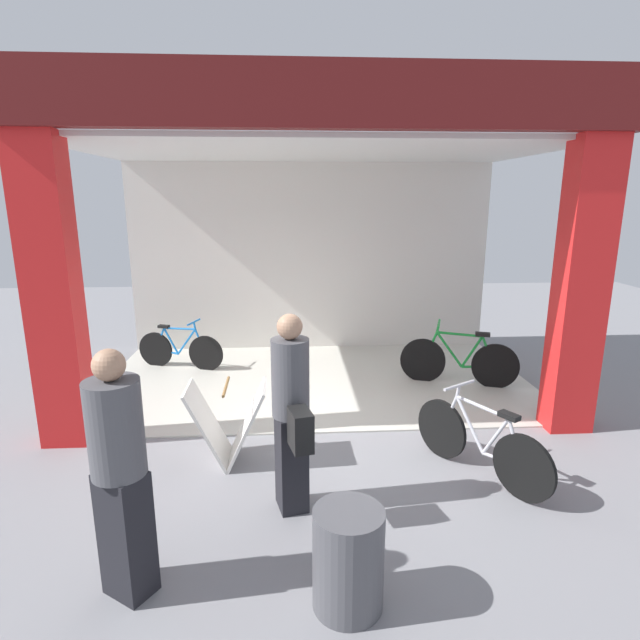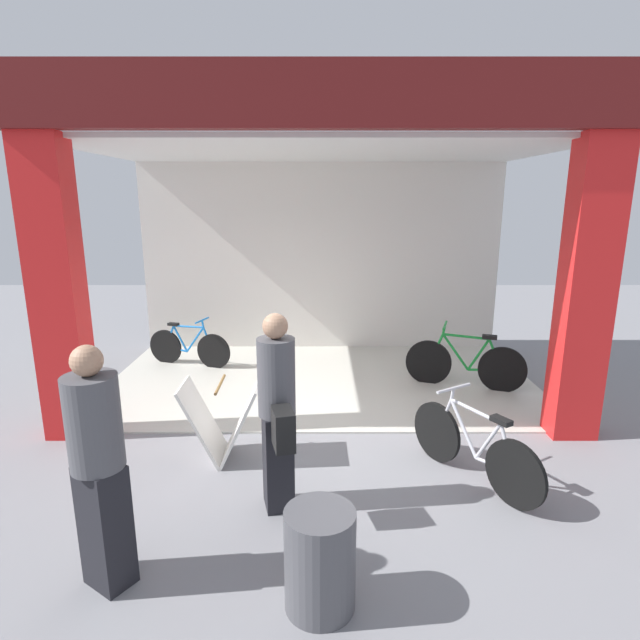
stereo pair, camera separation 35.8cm
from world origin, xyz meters
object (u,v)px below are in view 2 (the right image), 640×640
at_px(pedestrian_1, 276,413).
at_px(trash_bin, 319,560).
at_px(sandwich_board_sign, 221,422).
at_px(bicycle_inside_0, 187,347).
at_px(pedestrian_0, 97,466).
at_px(bicycle_inside_1, 464,363).
at_px(bicycle_parked_0, 472,448).

bearing_deg(pedestrian_1, trash_bin, -72.02).
bearing_deg(sandwich_board_sign, pedestrian_1, -52.52).
bearing_deg(bicycle_inside_0, pedestrian_0, -82.39).
bearing_deg(bicycle_inside_1, pedestrian_1, -130.26).
bearing_deg(pedestrian_0, trash_bin, -8.20).
relative_size(sandwich_board_sign, trash_bin, 1.20).
bearing_deg(sandwich_board_sign, pedestrian_0, -105.26).
relative_size(sandwich_board_sign, pedestrian_0, 0.48).
relative_size(bicycle_parked_0, sandwich_board_sign, 1.62).
bearing_deg(pedestrian_0, pedestrian_1, 38.22).
bearing_deg(bicycle_inside_0, pedestrian_1, -65.37).
bearing_deg(bicycle_inside_1, bicycle_parked_0, -103.97).
relative_size(bicycle_inside_1, pedestrian_0, 0.91).
bearing_deg(bicycle_inside_1, trash_bin, -117.53).
bearing_deg(pedestrian_1, sandwich_board_sign, 127.48).
bearing_deg(bicycle_inside_0, bicycle_inside_1, -13.09).
distance_m(bicycle_parked_0, pedestrian_0, 3.29).
distance_m(bicycle_parked_0, trash_bin, 2.12).
bearing_deg(bicycle_parked_0, bicycle_inside_1, 76.03).
height_order(bicycle_inside_1, bicycle_parked_0, bicycle_inside_1).
bearing_deg(sandwich_board_sign, bicycle_inside_0, 110.33).
height_order(pedestrian_0, trash_bin, pedestrian_0).
bearing_deg(bicycle_inside_1, bicycle_inside_0, 166.91).
distance_m(bicycle_inside_1, pedestrian_0, 5.22).
height_order(bicycle_parked_0, pedestrian_1, pedestrian_1).
xyz_separation_m(pedestrian_0, trash_bin, (1.49, -0.22, -0.56)).
height_order(bicycle_parked_0, trash_bin, bicycle_parked_0).
height_order(bicycle_inside_0, pedestrian_0, pedestrian_0).
distance_m(bicycle_inside_1, trash_bin, 4.49).
xyz_separation_m(sandwich_board_sign, pedestrian_0, (-0.48, -1.75, 0.50)).
relative_size(bicycle_parked_0, pedestrian_0, 0.78).
height_order(sandwich_board_sign, pedestrian_1, pedestrian_1).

